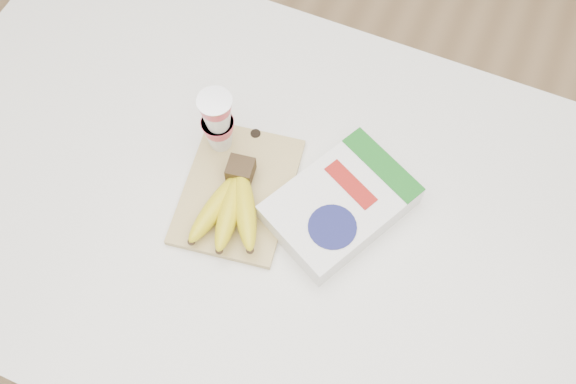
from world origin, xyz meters
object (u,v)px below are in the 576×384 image
object	(u,v)px
cutting_board	(238,191)
table	(259,284)
cereal_box	(340,204)
yogurt_stack	(218,121)
bananas	(231,205)

from	to	relation	value
cutting_board	table	bearing A→B (deg)	-12.83
cutting_board	cereal_box	bearing A→B (deg)	2.88
table	cereal_box	xyz separation A→B (m)	(0.17, 0.04, 0.54)
table	yogurt_stack	distance (m)	0.62
bananas	cereal_box	size ratio (longest dim) A/B	0.65
table	cutting_board	distance (m)	0.52
bananas	yogurt_stack	distance (m)	0.16
table	yogurt_stack	size ratio (longest dim) A/B	9.24
cutting_board	yogurt_stack	bearing A→B (deg)	123.41
yogurt_stack	cereal_box	distance (m)	0.27
cutting_board	cereal_box	size ratio (longest dim) A/B	0.88
table	cereal_box	bearing A→B (deg)	13.76
cutting_board	cereal_box	xyz separation A→B (m)	(0.19, 0.04, 0.02)
bananas	cutting_board	bearing A→B (deg)	103.22
table	cutting_board	xyz separation A→B (m)	(-0.02, 0.00, 0.52)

